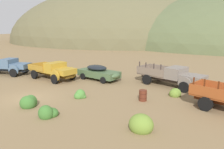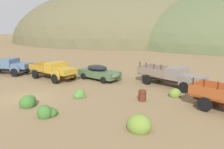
# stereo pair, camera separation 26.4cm
# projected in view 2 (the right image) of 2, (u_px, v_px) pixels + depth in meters

# --- Properties ---
(ground_plane) EXTENTS (300.00, 300.00, 0.00)m
(ground_plane) POSITION_uv_depth(u_px,v_px,m) (28.00, 98.00, 17.14)
(ground_plane) COLOR olive
(hill_center) EXTENTS (90.07, 79.38, 41.21)m
(hill_center) POSITION_uv_depth(u_px,v_px,m) (121.00, 41.00, 91.19)
(hill_center) COLOR brown
(hill_center) RESTS_ON ground
(truck_chalk_blue) EXTENTS (6.47, 3.54, 2.16)m
(truck_chalk_blue) POSITION_uv_depth(u_px,v_px,m) (9.00, 66.00, 25.71)
(truck_chalk_blue) COLOR #262D39
(truck_chalk_blue) RESTS_ON ground
(truck_mustard) EXTENTS (6.08, 3.44, 1.89)m
(truck_mustard) POSITION_uv_depth(u_px,v_px,m) (56.00, 70.00, 23.04)
(truck_mustard) COLOR #593D12
(truck_mustard) RESTS_ON ground
(car_weathered_green) EXTENTS (5.16, 2.87, 1.57)m
(car_weathered_green) POSITION_uv_depth(u_px,v_px,m) (100.00, 72.00, 22.95)
(car_weathered_green) COLOR #47603D
(car_weathered_green) RESTS_ON ground
(truck_primer_gray) EXTENTS (6.72, 4.12, 2.16)m
(truck_primer_gray) POSITION_uv_depth(u_px,v_px,m) (175.00, 76.00, 20.17)
(truck_primer_gray) COLOR #3D322D
(truck_primer_gray) RESTS_ON ground
(oil_drum_by_truck) EXTENTS (0.63, 0.63, 0.85)m
(oil_drum_by_truck) POSITION_uv_depth(u_px,v_px,m) (142.00, 96.00, 16.42)
(oil_drum_by_truck) COLOR #5B2819
(oil_drum_by_truck) RESTS_ON ground
(bush_between_trucks) EXTENTS (0.91, 0.87, 0.89)m
(bush_between_trucks) POSITION_uv_depth(u_px,v_px,m) (80.00, 95.00, 17.22)
(bush_between_trucks) COLOR #4C8438
(bush_between_trucks) RESTS_ON ground
(bush_lone_scrub) EXTENTS (0.93, 0.95, 0.85)m
(bush_lone_scrub) POSITION_uv_depth(u_px,v_px,m) (175.00, 94.00, 17.52)
(bush_lone_scrub) COLOR olive
(bush_lone_scrub) RESTS_ON ground
(bush_front_right) EXTENTS (1.16, 1.26, 1.05)m
(bush_front_right) POSITION_uv_depth(u_px,v_px,m) (28.00, 102.00, 15.37)
(bush_front_right) COLOR #3D702D
(bush_front_right) RESTS_ON ground
(bush_front_left) EXTENTS (1.38, 1.25, 1.21)m
(bush_front_left) POSITION_uv_depth(u_px,v_px,m) (140.00, 125.00, 11.74)
(bush_front_left) COLOR olive
(bush_front_left) RESTS_ON ground
(bush_back_edge) EXTENTS (1.08, 1.22, 1.02)m
(bush_back_edge) POSITION_uv_depth(u_px,v_px,m) (47.00, 113.00, 13.57)
(bush_back_edge) COLOR #3D702D
(bush_back_edge) RESTS_ON ground
(bush_near_barrel) EXTENTS (1.05, 1.10, 1.02)m
(bush_near_barrel) POSITION_uv_depth(u_px,v_px,m) (49.00, 65.00, 30.38)
(bush_near_barrel) COLOR #3D702D
(bush_near_barrel) RESTS_ON ground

